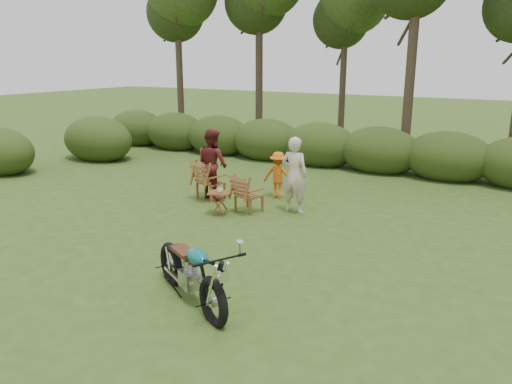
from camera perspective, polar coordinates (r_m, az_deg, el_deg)
The scene contains 10 objects.
ground at distance 8.16m, azimuth -4.89°, elevation -9.77°, with size 80.00×80.00×0.00m, color #2B4517.
tree_line at distance 16.22m, azimuth 17.25°, elevation 15.85°, with size 22.52×11.62×8.14m.
motorcycle at distance 7.52m, azimuth -7.41°, elevation -12.14°, with size 2.04×0.78×1.17m, color #0CA69F, non-canonical shape.
lawn_chair_right at distance 11.49m, azimuth -0.80°, elevation -2.22°, with size 0.60×0.60×0.87m, color brown, non-canonical shape.
lawn_chair_left at distance 12.57m, azimuth -5.15°, elevation -0.74°, with size 0.67×0.67×0.97m, color brown, non-canonical shape.
side_table at distance 11.21m, azimuth -4.17°, elevation -1.30°, with size 0.51×0.43×0.52m, color brown, non-canonical shape.
cup at distance 11.09m, azimuth -4.12°, elevation 0.17°, with size 0.12×0.12×0.10m, color beige.
adult_a at distance 11.48m, azimuth 4.33°, elevation -2.28°, with size 0.64×0.42×1.74m, color beige.
adult_b at distance 12.63m, azimuth -4.90°, elevation -0.66°, with size 0.85×0.66×1.75m, color #591A19.
child at distance 12.62m, azimuth 2.52°, elevation -0.63°, with size 0.76×0.43×1.17m, color #CD5913.
Camera 1 is at (4.29, -6.03, 3.43)m, focal length 35.00 mm.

